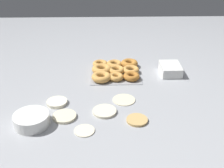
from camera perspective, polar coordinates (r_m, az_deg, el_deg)
ground_plane at (r=1.40m, az=-0.96°, el=-3.03°), size 3.00×3.00×0.00m
pancake_0 at (r=1.30m, az=-1.53°, el=-5.56°), size 0.11×0.11×0.01m
pancake_1 at (r=1.19m, az=-5.64°, el=-9.32°), size 0.09×0.09×0.01m
pancake_2 at (r=1.28m, az=-9.63°, el=-6.50°), size 0.11×0.11×0.01m
pancake_3 at (r=1.25m, az=5.11°, el=-7.29°), size 0.09×0.09×0.01m
pancake_4 at (r=1.39m, az=2.44°, el=-3.16°), size 0.11×0.11×0.01m
pancake_5 at (r=1.38m, az=-11.11°, el=-3.66°), size 0.10×0.10×0.02m
donut_tray at (r=1.64m, az=0.55°, el=2.81°), size 0.29×0.29×0.04m
batter_bowl at (r=1.26m, az=-16.02°, el=-7.01°), size 0.15×0.15×0.05m
container_stack at (r=1.67m, az=11.78°, el=2.97°), size 0.11×0.15×0.05m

